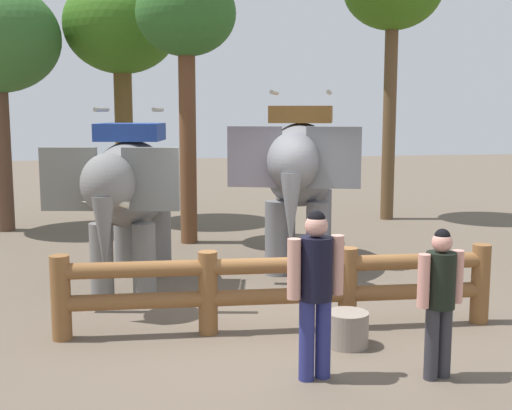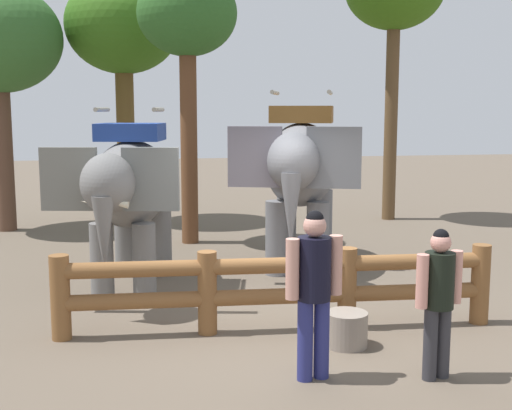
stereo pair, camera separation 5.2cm
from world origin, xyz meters
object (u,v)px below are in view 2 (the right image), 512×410
Objects in this scene: tourist_woman_in_black at (314,283)px; elephant_center at (301,169)px; tree_deep_back at (123,30)px; log_fence at (278,284)px; elephant_near_left at (129,189)px; feed_bucket at (346,329)px; tourist_man_in_blue at (439,293)px; tree_far_left at (187,22)px.

elephant_center is at bearing 77.36° from tourist_woman_in_black.
tourist_woman_in_black is 0.30× the size of tree_deep_back.
log_fence is 0.93× the size of tree_deep_back.
elephant_near_left is 1.89× the size of tourist_woman_in_black.
tree_deep_back is (-0.09, 6.41, 3.11)m from elephant_near_left.
elephant_near_left is 6.68× the size of feed_bucket.
elephant_center is 0.62× the size of tree_deep_back.
tree_deep_back is at bearing 102.34° from log_fence.
elephant_near_left is at bearing 127.12° from tourist_man_in_blue.
tree_deep_back is at bearing 119.21° from elephant_center.
elephant_near_left is 5.22m from tourist_man_in_blue.
log_fence is 1.00× the size of tree_far_left.
elephant_center is (1.13, 3.32, 1.15)m from log_fence.
elephant_near_left reaches higher than tourist_woman_in_black.
tourist_man_in_blue is 1.44m from feed_bucket.
tree_deep_back reaches higher than log_fence.
elephant_near_left is at bearing -161.94° from elephant_center.
elephant_near_left is at bearing 129.49° from feed_bucket.
log_fence is 3.51× the size of tourist_man_in_blue.
tourist_woman_in_black is at bearing -102.64° from elephant_center.
tree_far_left is at bearing 104.02° from tourist_man_in_blue.
tree_far_left is (-0.64, 7.42, 3.51)m from tourist_woman_in_black.
elephant_near_left is 4.75m from tree_far_left.
elephant_near_left is 0.56× the size of tree_deep_back.
elephant_center is at bearing -60.79° from tree_deep_back.
elephant_center is at bearing 83.64° from feed_bucket.
tree_deep_back is (-1.92, 8.76, 4.09)m from log_fence.
elephant_center is 5.04m from tourist_woman_in_black.
tourist_man_in_blue is at bearing -52.88° from elephant_near_left.
tourist_woman_in_black is at bearing -88.72° from log_fence.
tourist_woman_in_black is at bearing -79.28° from tree_deep_back.
tourist_woman_in_black is (1.86, -3.91, -0.55)m from elephant_near_left.
elephant_near_left reaches higher than log_fence.
tourist_woman_in_black is at bearing 169.91° from tourist_man_in_blue.
elephant_center reaches higher than tourist_man_in_blue.
tree_far_left is (-1.91, 7.64, 3.62)m from tourist_man_in_blue.
elephant_near_left is 2.11× the size of tourist_man_in_blue.
elephant_center is 7.41× the size of feed_bucket.
log_fence is 11.10× the size of feed_bucket.
elephant_center is at bearing -55.75° from tree_far_left.
tree_far_left reaches higher than tourist_woman_in_black.
feed_bucket is at bearing -78.87° from tree_far_left.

